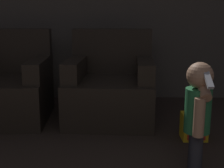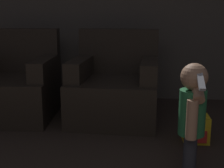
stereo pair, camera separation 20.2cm
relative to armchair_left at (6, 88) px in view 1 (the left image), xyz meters
The scene contains 4 objects.
armchair_left is the anchor object (origin of this frame).
armchair_right 1.10m from the armchair_left, ahead, with size 0.92×0.94×0.92m.
person_toddler 2.09m from the armchair_left, 35.80° to the right, with size 0.17×0.31×0.79m.
toy_backpack 1.94m from the armchair_left, 17.42° to the right, with size 0.22×0.20×0.23m.
Camera 1 is at (0.11, 0.47, 1.09)m, focal length 50.00 mm.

